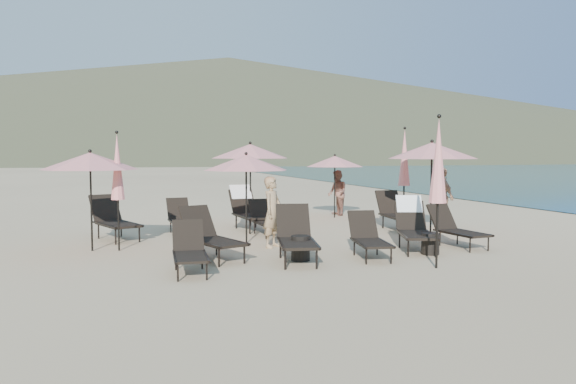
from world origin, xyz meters
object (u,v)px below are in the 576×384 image
object	(u,v)px
lounger_0	(190,250)
lounger_6	(114,219)
lounger_1	(211,235)
lounger_8	(248,208)
umbrella_open_1	(246,163)
umbrella_open_4	(335,161)
side_table_1	(430,244)
umbrella_closed_2	(117,167)
lounger_3	(369,237)
beachgoer_c	(442,198)
beachgoer_b	(337,193)
umbrella_closed_0	(438,162)
umbrella_open_3	(250,151)
umbrella_closed_1	(404,158)
lounger_10	(396,212)
beachgoer_a	(272,212)
lounger_5	(456,228)
lounger_7	(181,218)
lounger_9	(266,219)
umbrella_open_2	(432,151)
lounger_2	(296,236)
lounger_4	(414,225)
side_table_0	(301,248)
umbrella_open_0	(90,161)

from	to	relation	value
lounger_0	lounger_6	xyz separation A→B (m)	(-1.24, 4.45, 0.09)
lounger_1	lounger_8	xyz separation A→B (m)	(1.77, 4.10, 0.10)
umbrella_open_1	umbrella_open_4	distance (m)	5.80
side_table_1	lounger_1	bearing A→B (deg)	168.20
umbrella_closed_2	side_table_1	bearing A→B (deg)	-21.71
lounger_3	beachgoer_c	distance (m)	5.30
lounger_0	lounger_1	distance (m)	1.29
lounger_0	beachgoer_b	world-z (taller)	beachgoer_b
umbrella_closed_0	lounger_3	bearing A→B (deg)	117.18
beachgoer_b	umbrella_open_3	bearing A→B (deg)	-62.60
side_table_1	umbrella_closed_1	bearing A→B (deg)	68.69
lounger_10	beachgoer_a	distance (m)	4.48
lounger_5	umbrella_closed_0	world-z (taller)	umbrella_closed_0
lounger_10	umbrella_closed_0	distance (m)	5.47
lounger_7	beachgoer_c	distance (m)	7.27
umbrella_open_1	umbrella_open_4	world-z (taller)	umbrella_open_1
lounger_1	lounger_8	world-z (taller)	lounger_8
lounger_1	lounger_9	world-z (taller)	lounger_1
lounger_6	beachgoer_c	bearing A→B (deg)	-24.14
lounger_5	lounger_10	size ratio (longest dim) A/B	0.88
lounger_3	lounger_8	world-z (taller)	lounger_8
lounger_0	lounger_7	bearing A→B (deg)	89.11
lounger_9	umbrella_open_2	bearing A→B (deg)	-22.86
beachgoer_c	lounger_0	bearing A→B (deg)	115.00
umbrella_closed_2	lounger_9	bearing A→B (deg)	19.96
lounger_7	lounger_10	distance (m)	5.87
lounger_10	umbrella_closed_2	distance (m)	7.61
lounger_3	beachgoer_c	xyz separation A→B (m)	(3.98, 3.48, 0.44)
lounger_6	umbrella_open_1	xyz separation A→B (m)	(2.95, -1.67, 1.40)
lounger_3	lounger_0	bearing A→B (deg)	-163.97
lounger_0	lounger_7	size ratio (longest dim) A/B	0.97
side_table_1	beachgoer_b	size ratio (longest dim) A/B	0.29
lounger_2	umbrella_open_1	world-z (taller)	umbrella_open_1
lounger_0	lounger_2	distance (m)	2.20
lounger_4	side_table_0	xyz separation A→B (m)	(-2.80, -0.48, -0.30)
lounger_2	umbrella_open_2	bearing A→B (deg)	38.53
lounger_7	umbrella_open_2	bearing A→B (deg)	-24.13
umbrella_closed_2	beachgoer_b	xyz separation A→B (m)	(7.18, 4.88, -1.04)
lounger_6	side_table_1	distance (m)	7.57
umbrella_open_1	beachgoer_a	size ratio (longest dim) A/B	1.35
lounger_2	umbrella_open_1	bearing A→B (deg)	113.32
lounger_3	lounger_2	bearing A→B (deg)	-173.72
umbrella_closed_2	lounger_5	bearing A→B (deg)	-13.81
lounger_0	beachgoer_a	xyz separation A→B (m)	(2.15, 2.10, 0.39)
lounger_6	umbrella_open_1	size ratio (longest dim) A/B	0.92
umbrella_open_3	umbrella_open_4	world-z (taller)	umbrella_open_3
umbrella_open_0	umbrella_open_2	xyz separation A→B (m)	(8.22, -0.26, 0.23)
lounger_6	side_table_0	world-z (taller)	lounger_6
umbrella_open_0	lounger_9	bearing A→B (deg)	15.77
lounger_4	side_table_0	world-z (taller)	lounger_4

